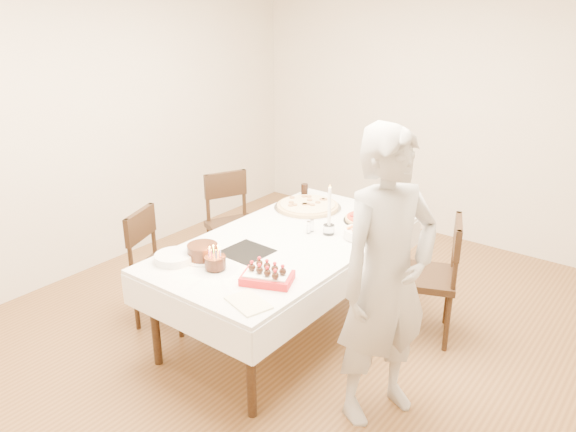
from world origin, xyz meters
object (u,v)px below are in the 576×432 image
Objects in this scene: taper_candle at (329,210)px; birthday_cake at (215,258)px; chair_right_savory at (424,277)px; pizza_white at (308,206)px; chair_left_savory at (235,227)px; pasta_bowl at (358,233)px; strawberry_box at (267,276)px; chair_left_dessert at (167,268)px; cola_glass at (304,190)px; pizza_pepperoni at (365,219)px; person at (386,280)px; layer_cake at (203,252)px; dining_table at (288,284)px.

birthday_cake is (-0.27, -0.95, -0.11)m from taper_candle.
pizza_white is at bearing 154.00° from chair_right_savory.
chair_left_savory is (-1.79, -0.13, -0.00)m from chair_right_savory.
chair_right_savory is at bearing 25.31° from pasta_bowl.
strawberry_box is at bearing 164.89° from chair_left_savory.
chair_right_savory is at bearing 22.67° from taper_candle.
chair_right_savory is 1.97m from chair_left_dessert.
chair_left_savory reaches higher than strawberry_box.
pizza_pepperoni is at bearing -15.11° from cola_glass.
chair_left_savory is 2.16m from person.
layer_cake reaches higher than pizza_white.
birthday_cake is at bearing -115.58° from pasta_bowl.
chair_left_dessert is 6.43× the size of birthday_cake.
dining_table is 7.99× the size of layer_cake.
taper_candle is at bearing 74.18° from birthday_cake.
chair_right_savory is at bearing 64.24° from strawberry_box.
person is at bearing 9.76° from layer_cake.
chair_left_dessert reaches higher than birthday_cake.
taper_candle reaches higher than birthday_cake.
pizza_pepperoni is (0.54, 0.04, 0.00)m from pizza_white.
pasta_bowl is (0.67, -0.29, 0.02)m from pizza_white.
person is at bearing -40.12° from cola_glass.
chair_right_savory is 1.05m from person.
pasta_bowl is 0.66× the size of strawberry_box.
pizza_pepperoni is 1.39m from layer_cake.
chair_right_savory is 0.60m from pasta_bowl.
layer_cake is at bearing 122.75° from person.
chair_left_dessert is at bearing -103.60° from cola_glass.
chair_left_savory is (-0.93, 0.42, 0.10)m from dining_table.
birthday_cake is at bearing -169.56° from strawberry_box.
layer_cake is (0.54, -0.12, 0.34)m from chair_left_dessert.
person is 1.96m from cola_glass.
chair_left_savory is 0.93m from chair_left_dessert.
person is at bearing -49.60° from pasta_bowl.
dining_table is at bearing -66.74° from pizza_white.
chair_right_savory is 1.17m from pizza_white.
pasta_bowl is at bearing -23.60° from pizza_white.
person reaches higher than pasta_bowl.
chair_right_savory is 1.32m from strawberry_box.
chair_left_dessert is at bearing 116.23° from person.
cola_glass is 0.43× the size of layer_cake.
person is 1.31m from pizza_pepperoni.
chair_left_savory is 1.22m from taper_candle.
birthday_cake reaches higher than pizza_pepperoni.
chair_left_dessert is at bearing -115.38° from pizza_white.
pizza_pepperoni is 0.77m from cola_glass.
strawberry_box is at bearing 153.69° from chair_left_dessert.
taper_candle is at bearing 55.60° from dining_table.
birthday_cake is at bearing -18.23° from layer_cake.
cola_glass is at bearing 137.92° from taper_candle.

